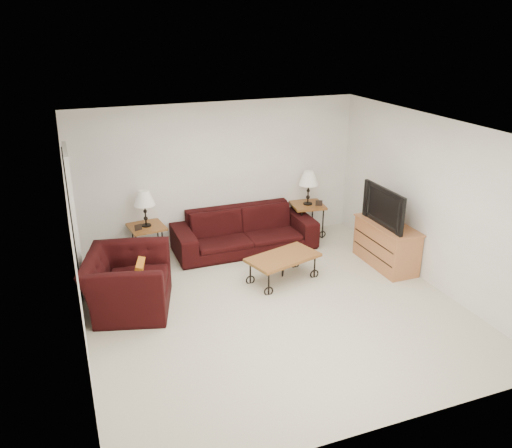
% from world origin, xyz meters
% --- Properties ---
extents(ground, '(5.00, 5.00, 0.00)m').
position_xyz_m(ground, '(0.00, 0.00, 0.00)').
color(ground, beige).
rests_on(ground, ground).
extents(wall_back, '(5.00, 0.02, 2.50)m').
position_xyz_m(wall_back, '(0.00, 2.50, 1.25)').
color(wall_back, white).
rests_on(wall_back, ground).
extents(wall_front, '(5.00, 0.02, 2.50)m').
position_xyz_m(wall_front, '(0.00, -2.50, 1.25)').
color(wall_front, white).
rests_on(wall_front, ground).
extents(wall_left, '(0.02, 5.00, 2.50)m').
position_xyz_m(wall_left, '(-2.50, 0.00, 1.25)').
color(wall_left, white).
rests_on(wall_left, ground).
extents(wall_right, '(0.02, 5.00, 2.50)m').
position_xyz_m(wall_right, '(2.50, 0.00, 1.25)').
color(wall_right, white).
rests_on(wall_right, ground).
extents(ceiling, '(5.00, 5.00, 0.00)m').
position_xyz_m(ceiling, '(0.00, 0.00, 2.50)').
color(ceiling, white).
rests_on(ceiling, wall_back).
extents(doorway, '(0.08, 0.94, 2.04)m').
position_xyz_m(doorway, '(-2.47, 1.65, 1.02)').
color(doorway, black).
rests_on(doorway, ground).
extents(sofa, '(2.44, 0.95, 0.71)m').
position_xyz_m(sofa, '(0.29, 2.02, 0.36)').
color(sofa, black).
rests_on(sofa, ground).
extents(side_table_left, '(0.62, 0.62, 0.60)m').
position_xyz_m(side_table_left, '(-1.35, 2.20, 0.30)').
color(side_table_left, brown).
rests_on(side_table_left, ground).
extents(side_table_right, '(0.64, 0.64, 0.62)m').
position_xyz_m(side_table_right, '(1.58, 2.20, 0.31)').
color(side_table_right, brown).
rests_on(side_table_right, ground).
extents(lamp_left, '(0.38, 0.38, 0.60)m').
position_xyz_m(lamp_left, '(-1.35, 2.20, 0.91)').
color(lamp_left, black).
rests_on(lamp_left, side_table_left).
extents(lamp_right, '(0.39, 0.39, 0.62)m').
position_xyz_m(lamp_right, '(1.58, 2.20, 0.93)').
color(lamp_right, black).
rests_on(lamp_right, side_table_right).
extents(photo_frame_left, '(0.12, 0.05, 0.10)m').
position_xyz_m(photo_frame_left, '(-1.50, 2.05, 0.65)').
color(photo_frame_left, black).
rests_on(photo_frame_left, side_table_left).
extents(photo_frame_right, '(0.12, 0.06, 0.10)m').
position_xyz_m(photo_frame_right, '(1.73, 2.05, 0.67)').
color(photo_frame_right, black).
rests_on(photo_frame_right, side_table_right).
extents(coffee_table, '(1.21, 0.87, 0.41)m').
position_xyz_m(coffee_table, '(0.45, 0.72, 0.20)').
color(coffee_table, brown).
rests_on(coffee_table, ground).
extents(armchair, '(1.38, 1.49, 0.81)m').
position_xyz_m(armchair, '(-1.88, 0.71, 0.40)').
color(armchair, black).
rests_on(armchair, ground).
extents(throw_pillow, '(0.19, 0.38, 0.36)m').
position_xyz_m(throw_pillow, '(-1.73, 0.66, 0.52)').
color(throw_pillow, orange).
rests_on(throw_pillow, armchair).
extents(tv_stand, '(0.49, 1.19, 0.71)m').
position_xyz_m(tv_stand, '(2.23, 0.63, 0.36)').
color(tv_stand, '#BB7245').
rests_on(tv_stand, ground).
extents(television, '(0.14, 1.06, 0.61)m').
position_xyz_m(television, '(2.21, 0.63, 1.02)').
color(television, black).
rests_on(television, tv_stand).
extents(backpack, '(0.39, 0.32, 0.44)m').
position_xyz_m(backpack, '(1.26, 1.75, 0.22)').
color(backpack, black).
rests_on(backpack, ground).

